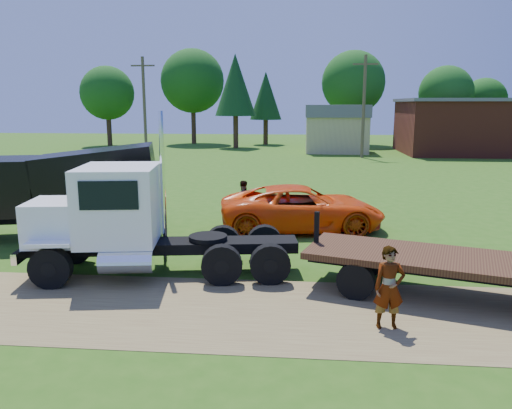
# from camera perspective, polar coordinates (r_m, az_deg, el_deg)

# --- Properties ---
(ground) EXTENTS (140.00, 140.00, 0.00)m
(ground) POSITION_cam_1_polar(r_m,az_deg,el_deg) (11.86, 2.38, -12.25)
(ground) COLOR #2B5913
(ground) RESTS_ON ground
(dirt_track) EXTENTS (120.00, 4.20, 0.01)m
(dirt_track) POSITION_cam_1_polar(r_m,az_deg,el_deg) (11.85, 2.38, -12.22)
(dirt_track) COLOR brown
(dirt_track) RESTS_ON ground
(white_semi_tractor) EXTENTS (7.73, 3.48, 4.57)m
(white_semi_tractor) POSITION_cam_1_polar(r_m,az_deg,el_deg) (14.44, -14.92, -1.76)
(white_semi_tractor) COLOR black
(white_semi_tractor) RESTS_ON ground
(black_dump_truck) EXTENTS (7.88, 4.03, 3.34)m
(black_dump_truck) POSITION_cam_1_polar(r_m,az_deg,el_deg) (19.21, -21.65, 1.86)
(black_dump_truck) COLOR black
(black_dump_truck) RESTS_ON ground
(orange_pickup) EXTENTS (6.53, 3.69, 1.72)m
(orange_pickup) POSITION_cam_1_polar(r_m,az_deg,el_deg) (19.10, 5.30, -0.41)
(orange_pickup) COLOR #EE490B
(orange_pickup) RESTS_ON ground
(flatbed_trailer) EXTENTS (7.79, 4.40, 1.91)m
(flatbed_trailer) POSITION_cam_1_polar(r_m,az_deg,el_deg) (13.31, 22.20, -6.67)
(flatbed_trailer) COLOR #371C11
(flatbed_trailer) RESTS_ON ground
(spectator_a) EXTENTS (0.70, 0.50, 1.82)m
(spectator_a) POSITION_cam_1_polar(r_m,az_deg,el_deg) (11.15, 14.97, -9.18)
(spectator_a) COLOR #999999
(spectator_a) RESTS_ON ground
(spectator_b) EXTENTS (0.91, 0.78, 1.63)m
(spectator_b) POSITION_cam_1_polar(r_m,az_deg,el_deg) (20.92, -1.53, 0.54)
(spectator_b) COLOR #999999
(spectator_b) RESTS_ON ground
(brick_building) EXTENTS (15.40, 10.40, 5.30)m
(brick_building) POSITION_cam_1_polar(r_m,az_deg,el_deg) (53.82, 24.38, 8.16)
(brick_building) COLOR maroon
(brick_building) RESTS_ON ground
(tan_shed) EXTENTS (6.20, 5.40, 4.70)m
(tan_shed) POSITION_cam_1_polar(r_m,az_deg,el_deg) (51.02, 9.18, 8.63)
(tan_shed) COLOR tan
(tan_shed) RESTS_ON ground
(utility_poles) EXTENTS (42.20, 0.28, 9.00)m
(utility_poles) POSITION_cam_1_polar(r_m,az_deg,el_deg) (46.18, 12.22, 11.09)
(utility_poles) COLOR brown
(utility_poles) RESTS_ON ground
(tree_row) EXTENTS (57.61, 14.53, 11.29)m
(tree_row) POSITION_cam_1_polar(r_m,az_deg,el_deg) (60.13, 9.74, 13.19)
(tree_row) COLOR #351F15
(tree_row) RESTS_ON ground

